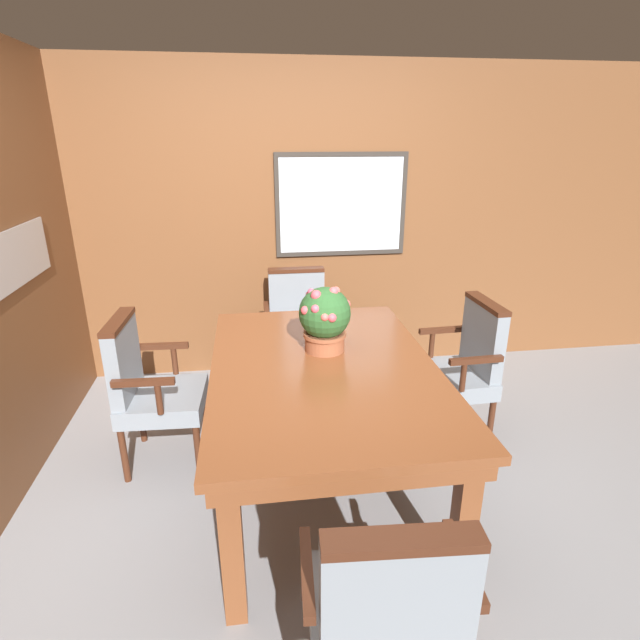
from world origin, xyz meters
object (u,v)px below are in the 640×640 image
at_px(chair_head_far, 299,325).
at_px(potted_plant, 325,318).
at_px(chair_right_far, 462,365).
at_px(chair_left_far, 149,386).
at_px(dining_table, 324,381).
at_px(chair_head_near, 386,613).

distance_m(chair_head_far, potted_plant, 1.17).
height_order(chair_right_far, chair_left_far, same).
bearing_deg(chair_head_far, potted_plant, -87.89).
height_order(chair_head_far, chair_left_far, same).
distance_m(chair_right_far, potted_plant, 1.06).
xyz_separation_m(dining_table, chair_head_near, (0.01, -1.26, -0.17)).
bearing_deg(chair_right_far, chair_head_far, -133.37).
relative_size(chair_head_far, chair_head_near, 1.00).
distance_m(chair_right_far, chair_head_near, 1.93).
bearing_deg(dining_table, chair_head_far, 90.48).
distance_m(chair_right_far, chair_head_far, 1.30).
bearing_deg(potted_plant, dining_table, -99.53).
relative_size(dining_table, chair_right_far, 1.88).
bearing_deg(potted_plant, chair_right_far, 13.02).
xyz_separation_m(chair_head_far, chair_left_far, (-0.98, -0.87, 0.00)).
bearing_deg(chair_right_far, chair_left_far, -91.64).
height_order(chair_right_far, potted_plant, potted_plant).
distance_m(chair_head_near, potted_plant, 1.52).
height_order(chair_head_near, chair_left_far, same).
xyz_separation_m(chair_head_far, potted_plant, (0.04, -1.08, 0.45)).
xyz_separation_m(chair_right_far, chair_head_far, (-0.98, 0.86, 0.00)).
bearing_deg(dining_table, chair_left_far, 157.97).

